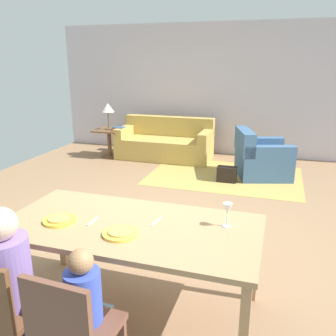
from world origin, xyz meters
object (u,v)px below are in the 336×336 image
at_px(person_man, 14,291).
at_px(table_lamp, 108,109).
at_px(couch, 165,144).
at_px(side_table, 109,139).
at_px(plate_near_child, 120,234).
at_px(handbag, 227,174).
at_px(dining_chair_child, 71,330).
at_px(armchair, 260,158).
at_px(wine_glass, 227,210).
at_px(book_upper, 119,128).
at_px(book_lower, 117,129).
at_px(dining_table, 130,232).
at_px(plate_near_man, 60,220).
at_px(person_child, 88,319).

xyz_separation_m(person_man, table_lamp, (-1.81, 4.98, 0.50)).
xyz_separation_m(person_man, couch, (-0.66, 5.24, -0.21)).
bearing_deg(person_man, side_table, 109.96).
bearing_deg(plate_near_child, handbag, 86.00).
height_order(plate_near_child, table_lamp, table_lamp).
xyz_separation_m(dining_chair_child, armchair, (0.75, 4.74, -0.17)).
xyz_separation_m(wine_glass, armchair, (0.05, 3.72, -0.57)).
height_order(wine_glass, side_table, wine_glass).
xyz_separation_m(dining_chair_child, book_upper, (-2.13, 5.19, 0.13)).
bearing_deg(dining_chair_child, book_lower, 112.64).
relative_size(table_lamp, handbag, 1.69).
bearing_deg(table_lamp, book_upper, 8.20).
bearing_deg(plate_near_child, dining_table, 90.00).
bearing_deg(plate_near_man, handbag, 77.42).
relative_size(wine_glass, person_child, 0.20).
xyz_separation_m(book_lower, book_upper, (0.02, 0.04, 0.03)).
bearing_deg(table_lamp, dining_table, -61.42).
relative_size(plate_near_man, dining_chair_child, 0.29).
distance_m(plate_near_man, person_man, 0.60).
distance_m(dining_table, person_child, 0.72).
relative_size(plate_near_man, plate_near_child, 1.00).
height_order(person_child, handbag, person_child).
height_order(dining_table, book_lower, dining_table).
height_order(armchair, book_lower, armchair).
distance_m(table_lamp, book_upper, 0.45).
xyz_separation_m(plate_near_man, person_man, (-0.00, -0.55, -0.26)).
bearing_deg(couch, person_man, -82.80).
distance_m(side_table, handbag, 2.76).
bearing_deg(table_lamp, side_table, -90.00).
height_order(plate_near_child, couch, couch).
relative_size(book_lower, handbag, 0.69).
bearing_deg(person_man, book_upper, 107.60).
bearing_deg(armchair, dining_table, -100.89).
distance_m(person_man, couch, 5.29).
bearing_deg(couch, plate_near_man, -81.93).
distance_m(dining_table, handbag, 3.47).
height_order(dining_chair_child, person_child, person_child).
bearing_deg(handbag, person_man, -100.98).
relative_size(dining_table, book_upper, 8.88).
relative_size(dining_chair_child, armchair, 0.81).
bearing_deg(plate_near_man, person_child, -45.73).
distance_m(person_child, couch, 5.38).
bearing_deg(plate_near_child, person_man, -137.94).
xyz_separation_m(person_man, book_lower, (-1.61, 4.97, 0.08)).
xyz_separation_m(dining_table, plate_near_man, (-0.54, -0.12, 0.07)).
xyz_separation_m(plate_near_man, couch, (-0.67, 4.69, -0.47)).
bearing_deg(person_child, dining_chair_child, -91.88).
bearing_deg(armchair, book_upper, 171.17).
bearing_deg(book_upper, side_table, -171.80).
relative_size(plate_near_man, armchair, 0.23).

